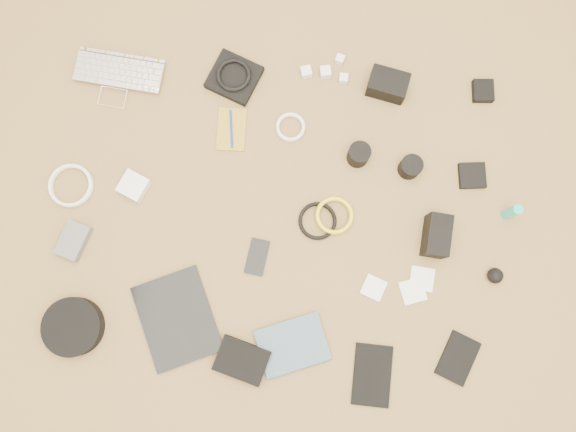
# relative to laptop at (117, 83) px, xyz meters

# --- Properties ---
(room_shell) EXTENTS (4.04, 4.04, 2.58)m
(room_shell) POSITION_rel_laptop_xyz_m (0.55, -0.38, 1.24)
(room_shell) COLOR brown
(room_shell) RESTS_ON ground
(laptop) EXTENTS (0.30, 0.22, 0.02)m
(laptop) POSITION_rel_laptop_xyz_m (0.00, 0.00, 0.00)
(laptop) COLOR silver
(laptop) RESTS_ON ground
(headphone_pouch) EXTENTS (0.19, 0.18, 0.03)m
(headphone_pouch) POSITION_rel_laptop_xyz_m (0.37, 0.05, 0.00)
(headphone_pouch) COLOR black
(headphone_pouch) RESTS_ON ground
(headphones) EXTENTS (0.13, 0.13, 0.01)m
(headphones) POSITION_rel_laptop_xyz_m (0.37, 0.05, 0.02)
(headphones) COLOR black
(headphones) RESTS_ON headphone_pouch
(charger_a) EXTENTS (0.04, 0.04, 0.03)m
(charger_a) POSITION_rel_laptop_xyz_m (0.60, 0.09, 0.00)
(charger_a) COLOR silver
(charger_a) RESTS_ON ground
(charger_b) EXTENTS (0.03, 0.03, 0.03)m
(charger_b) POSITION_rel_laptop_xyz_m (0.73, 0.08, 0.00)
(charger_b) COLOR silver
(charger_b) RESTS_ON ground
(charger_c) EXTENTS (0.03, 0.03, 0.02)m
(charger_c) POSITION_rel_laptop_xyz_m (0.71, 0.14, 0.00)
(charger_c) COLOR silver
(charger_c) RESTS_ON ground
(charger_d) EXTENTS (0.04, 0.04, 0.03)m
(charger_d) POSITION_rel_laptop_xyz_m (0.67, 0.09, 0.00)
(charger_d) COLOR silver
(charger_d) RESTS_ON ground
(dslr_camera) EXTENTS (0.14, 0.11, 0.07)m
(dslr_camera) POSITION_rel_laptop_xyz_m (0.86, 0.06, 0.02)
(dslr_camera) COLOR black
(dslr_camera) RESTS_ON ground
(lens_pouch) EXTENTS (0.07, 0.08, 0.03)m
(lens_pouch) POSITION_rel_laptop_xyz_m (1.17, 0.07, 0.00)
(lens_pouch) COLOR black
(lens_pouch) RESTS_ON ground
(notebook_olive) EXTENTS (0.09, 0.14, 0.01)m
(notebook_olive) POSITION_rel_laptop_xyz_m (0.38, -0.12, -0.01)
(notebook_olive) COLOR olive
(notebook_olive) RESTS_ON ground
(pen_blue) EXTENTS (0.03, 0.12, 0.01)m
(pen_blue) POSITION_rel_laptop_xyz_m (0.38, -0.12, 0.00)
(pen_blue) COLOR navy
(pen_blue) RESTS_ON notebook_olive
(cable_white_a) EXTENTS (0.10, 0.10, 0.01)m
(cable_white_a) POSITION_rel_laptop_xyz_m (0.57, -0.10, -0.01)
(cable_white_a) COLOR white
(cable_white_a) RESTS_ON ground
(lens_a) EXTENTS (0.08, 0.08, 0.07)m
(lens_a) POSITION_rel_laptop_xyz_m (0.79, -0.18, 0.03)
(lens_a) COLOR black
(lens_a) RESTS_ON ground
(lens_b) EXTENTS (0.08, 0.08, 0.06)m
(lens_b) POSITION_rel_laptop_xyz_m (0.95, -0.20, 0.02)
(lens_b) COLOR black
(lens_b) RESTS_ON ground
(card_reader) EXTENTS (0.09, 0.09, 0.02)m
(card_reader) POSITION_rel_laptop_xyz_m (1.15, -0.21, -0.00)
(card_reader) COLOR black
(card_reader) RESTS_ON ground
(power_brick) EXTENTS (0.10, 0.10, 0.03)m
(power_brick) POSITION_rel_laptop_xyz_m (0.10, -0.33, 0.01)
(power_brick) COLOR silver
(power_brick) RESTS_ON ground
(cable_white_b) EXTENTS (0.15, 0.15, 0.01)m
(cable_white_b) POSITION_rel_laptop_xyz_m (-0.10, -0.35, -0.01)
(cable_white_b) COLOR white
(cable_white_b) RESTS_ON ground
(cable_black) EXTENTS (0.14, 0.14, 0.01)m
(cable_black) POSITION_rel_laptop_xyz_m (0.68, -0.39, -0.01)
(cable_black) COLOR black
(cable_black) RESTS_ON ground
(cable_yellow) EXTENTS (0.14, 0.14, 0.01)m
(cable_yellow) POSITION_rel_laptop_xyz_m (0.73, -0.37, -0.00)
(cable_yellow) COLOR gold
(cable_yellow) RESTS_ON ground
(flash) EXTENTS (0.08, 0.13, 0.09)m
(flash) POSITION_rel_laptop_xyz_m (1.04, -0.41, 0.04)
(flash) COLOR black
(flash) RESTS_ON ground
(lens_cleaner) EXTENTS (0.04, 0.04, 0.10)m
(lens_cleaner) POSITION_rel_laptop_xyz_m (1.26, -0.32, 0.04)
(lens_cleaner) COLOR #1BB3A5
(lens_cleaner) RESTS_ON ground
(battery_charger) EXTENTS (0.10, 0.13, 0.03)m
(battery_charger) POSITION_rel_laptop_xyz_m (-0.06, -0.52, 0.00)
(battery_charger) COLOR #545358
(battery_charger) RESTS_ON ground
(tablet) EXTENTS (0.30, 0.33, 0.01)m
(tablet) POSITION_rel_laptop_xyz_m (0.28, -0.72, -0.01)
(tablet) COLOR black
(tablet) RESTS_ON ground
(phone) EXTENTS (0.07, 0.12, 0.01)m
(phone) POSITION_rel_laptop_xyz_m (0.50, -0.52, -0.01)
(phone) COLOR black
(phone) RESTS_ON ground
(filter_case_left) EXTENTS (0.08, 0.08, 0.01)m
(filter_case_left) POSITION_rel_laptop_xyz_m (0.86, -0.58, -0.01)
(filter_case_left) COLOR silver
(filter_case_left) RESTS_ON ground
(filter_case_mid) EXTENTS (0.09, 0.09, 0.01)m
(filter_case_mid) POSITION_rel_laptop_xyz_m (0.98, -0.58, -0.01)
(filter_case_mid) COLOR silver
(filter_case_mid) RESTS_ON ground
(filter_case_right) EXTENTS (0.08, 0.08, 0.01)m
(filter_case_right) POSITION_rel_laptop_xyz_m (1.01, -0.54, -0.01)
(filter_case_right) COLOR silver
(filter_case_right) RESTS_ON ground
(air_blower) EXTENTS (0.05, 0.05, 0.05)m
(air_blower) POSITION_rel_laptop_xyz_m (1.23, -0.51, 0.01)
(air_blower) COLOR black
(air_blower) RESTS_ON ground
(headphone_case) EXTENTS (0.23, 0.23, 0.05)m
(headphone_case) POSITION_rel_laptop_xyz_m (-0.02, -0.77, 0.01)
(headphone_case) COLOR black
(headphone_case) RESTS_ON ground
(drive_case) EXTENTS (0.17, 0.14, 0.04)m
(drive_case) POSITION_rel_laptop_xyz_m (0.49, -0.83, 0.01)
(drive_case) COLOR black
(drive_case) RESTS_ON ground
(paperback) EXTENTS (0.24, 0.21, 0.02)m
(paperback) POSITION_rel_laptop_xyz_m (0.66, -0.84, -0.00)
(paperback) COLOR #3D5568
(paperback) RESTS_ON ground
(notebook_black_a) EXTENTS (0.11, 0.18, 0.01)m
(notebook_black_a) POSITION_rel_laptop_xyz_m (0.88, -0.84, -0.00)
(notebook_black_a) COLOR black
(notebook_black_a) RESTS_ON ground
(notebook_black_b) EXTENTS (0.14, 0.16, 0.01)m
(notebook_black_b) POSITION_rel_laptop_xyz_m (1.13, -0.77, -0.01)
(notebook_black_b) COLOR black
(notebook_black_b) RESTS_ON ground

